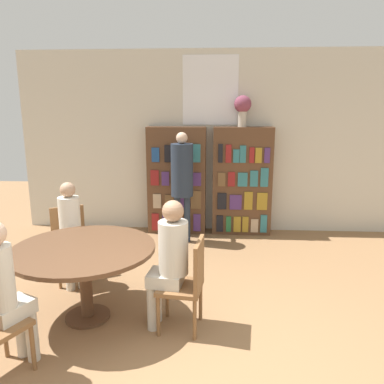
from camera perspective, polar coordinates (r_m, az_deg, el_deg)
wall_back at (r=6.34m, az=2.73°, el=7.56°), size 6.40×0.07×3.00m
bookshelf_left at (r=6.26m, az=-2.31°, el=1.75°), size 0.96×0.34×1.77m
bookshelf_right at (r=6.24m, az=7.62°, el=1.62°), size 0.96×0.34×1.77m
flower_vase at (r=6.14m, az=7.73°, el=12.73°), size 0.27×0.27×0.49m
reading_table at (r=3.83m, az=-16.12°, el=-9.50°), size 1.38×1.38×0.75m
chair_left_side at (r=4.84m, az=-18.12°, el=-6.92°), size 0.54×0.54×0.89m
chair_far_side at (r=3.58m, az=-0.59°, el=-13.32°), size 0.44×0.44×0.89m
seated_reader_left at (r=4.61m, az=-17.97°, el=-5.31°), size 0.37×0.40×1.23m
seated_reader_right at (r=3.52m, az=-3.47°, el=-9.77°), size 0.39×0.31×1.26m
seated_reader_back at (r=3.32m, az=-26.65°, el=-12.87°), size 0.35×0.39×1.25m
librarian_standing at (r=5.72m, az=-1.51°, el=2.61°), size 0.34×0.61×1.72m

